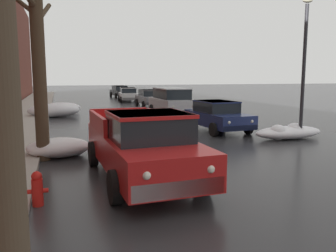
{
  "coord_description": "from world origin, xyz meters",
  "views": [
    {
      "loc": [
        -4.37,
        0.29,
        2.58
      ],
      "look_at": [
        -0.85,
        11.51,
        0.89
      ],
      "focal_mm": 37.15,
      "sensor_mm": 36.0,
      "label": 1
    }
  ],
  "objects_px": {
    "suv_silver_parked_kerbside_mid": "(172,101)",
    "sedan_white_queued_behind_truck": "(128,94)",
    "pickup_truck_red_approaching_near_lane": "(142,145)",
    "sedan_darkblue_parked_kerbside_close": "(217,115)",
    "bare_tree_second_along_sidewalk": "(38,39)",
    "street_lamp_post": "(304,62)",
    "sedan_black_at_far_intersection": "(120,91)",
    "sedan_grey_parked_far_down_block": "(150,98)",
    "fire_hydrant": "(37,188)"
  },
  "relations": [
    {
      "from": "suv_silver_parked_kerbside_mid",
      "to": "fire_hydrant",
      "type": "bearing_deg",
      "value": -117.68
    },
    {
      "from": "sedan_darkblue_parked_kerbside_close",
      "to": "sedan_white_queued_behind_truck",
      "type": "xyz_separation_m",
      "value": [
        -0.33,
        20.18,
        0.0
      ]
    },
    {
      "from": "sedan_darkblue_parked_kerbside_close",
      "to": "sedan_white_queued_behind_truck",
      "type": "height_order",
      "value": "same"
    },
    {
      "from": "sedan_grey_parked_far_down_block",
      "to": "fire_hydrant",
      "type": "height_order",
      "value": "sedan_grey_parked_far_down_block"
    },
    {
      "from": "street_lamp_post",
      "to": "pickup_truck_red_approaching_near_lane",
      "type": "bearing_deg",
      "value": -155.04
    },
    {
      "from": "pickup_truck_red_approaching_near_lane",
      "to": "sedan_white_queued_behind_truck",
      "type": "height_order",
      "value": "pickup_truck_red_approaching_near_lane"
    },
    {
      "from": "sedan_white_queued_behind_truck",
      "to": "sedan_black_at_far_intersection",
      "type": "relative_size",
      "value": 1.01
    },
    {
      "from": "sedan_darkblue_parked_kerbside_close",
      "to": "sedan_black_at_far_intersection",
      "type": "xyz_separation_m",
      "value": [
        -0.01,
        27.05,
        0.0
      ]
    },
    {
      "from": "suv_silver_parked_kerbside_mid",
      "to": "sedan_black_at_far_intersection",
      "type": "distance_m",
      "value": 20.5
    },
    {
      "from": "pickup_truck_red_approaching_near_lane",
      "to": "suv_silver_parked_kerbside_mid",
      "type": "bearing_deg",
      "value": 68.94
    },
    {
      "from": "sedan_darkblue_parked_kerbside_close",
      "to": "sedan_white_queued_behind_truck",
      "type": "relative_size",
      "value": 0.89
    },
    {
      "from": "fire_hydrant",
      "to": "street_lamp_post",
      "type": "xyz_separation_m",
      "value": [
        9.88,
        4.61,
        2.8
      ]
    },
    {
      "from": "sedan_darkblue_parked_kerbside_close",
      "to": "street_lamp_post",
      "type": "height_order",
      "value": "street_lamp_post"
    },
    {
      "from": "sedan_white_queued_behind_truck",
      "to": "street_lamp_post",
      "type": "height_order",
      "value": "street_lamp_post"
    },
    {
      "from": "bare_tree_second_along_sidewalk",
      "to": "street_lamp_post",
      "type": "bearing_deg",
      "value": 3.21
    },
    {
      "from": "sedan_grey_parked_far_down_block",
      "to": "pickup_truck_red_approaching_near_lane",
      "type": "bearing_deg",
      "value": -105.02
    },
    {
      "from": "street_lamp_post",
      "to": "fire_hydrant",
      "type": "bearing_deg",
      "value": -154.98
    },
    {
      "from": "sedan_grey_parked_far_down_block",
      "to": "sedan_darkblue_parked_kerbside_close",
      "type": "bearing_deg",
      "value": -91.21
    },
    {
      "from": "bare_tree_second_along_sidewalk",
      "to": "suv_silver_parked_kerbside_mid",
      "type": "height_order",
      "value": "bare_tree_second_along_sidewalk"
    },
    {
      "from": "sedan_darkblue_parked_kerbside_close",
      "to": "sedan_grey_parked_far_down_block",
      "type": "distance_m",
      "value": 13.82
    },
    {
      "from": "fire_hydrant",
      "to": "sedan_white_queued_behind_truck",
      "type": "bearing_deg",
      "value": 75.41
    },
    {
      "from": "pickup_truck_red_approaching_near_lane",
      "to": "sedan_darkblue_parked_kerbside_close",
      "type": "height_order",
      "value": "pickup_truck_red_approaching_near_lane"
    },
    {
      "from": "fire_hydrant",
      "to": "suv_silver_parked_kerbside_mid",
      "type": "bearing_deg",
      "value": 62.32
    },
    {
      "from": "bare_tree_second_along_sidewalk",
      "to": "street_lamp_post",
      "type": "height_order",
      "value": "bare_tree_second_along_sidewalk"
    },
    {
      "from": "bare_tree_second_along_sidewalk",
      "to": "sedan_black_at_far_intersection",
      "type": "bearing_deg",
      "value": 76.09
    },
    {
      "from": "suv_silver_parked_kerbside_mid",
      "to": "sedan_grey_parked_far_down_block",
      "type": "bearing_deg",
      "value": 86.63
    },
    {
      "from": "sedan_grey_parked_far_down_block",
      "to": "street_lamp_post",
      "type": "height_order",
      "value": "street_lamp_post"
    },
    {
      "from": "pickup_truck_red_approaching_near_lane",
      "to": "bare_tree_second_along_sidewalk",
      "type": "bearing_deg",
      "value": 129.88
    },
    {
      "from": "sedan_darkblue_parked_kerbside_close",
      "to": "fire_hydrant",
      "type": "distance_m",
      "value": 10.75
    },
    {
      "from": "fire_hydrant",
      "to": "sedan_grey_parked_far_down_block",
      "type": "bearing_deg",
      "value": 69.87
    },
    {
      "from": "suv_silver_parked_kerbside_mid",
      "to": "sedan_white_queued_behind_truck",
      "type": "bearing_deg",
      "value": 90.83
    },
    {
      "from": "pickup_truck_red_approaching_near_lane",
      "to": "sedan_darkblue_parked_kerbside_close",
      "type": "relative_size",
      "value": 1.37
    },
    {
      "from": "suv_silver_parked_kerbside_mid",
      "to": "fire_hydrant",
      "type": "height_order",
      "value": "suv_silver_parked_kerbside_mid"
    },
    {
      "from": "street_lamp_post",
      "to": "sedan_darkblue_parked_kerbside_close",
      "type": "bearing_deg",
      "value": 127.38
    },
    {
      "from": "bare_tree_second_along_sidewalk",
      "to": "sedan_black_at_far_intersection",
      "type": "height_order",
      "value": "bare_tree_second_along_sidewalk"
    },
    {
      "from": "sedan_black_at_far_intersection",
      "to": "suv_silver_parked_kerbside_mid",
      "type": "bearing_deg",
      "value": -90.35
    },
    {
      "from": "suv_silver_parked_kerbside_mid",
      "to": "sedan_black_at_far_intersection",
      "type": "xyz_separation_m",
      "value": [
        0.12,
        20.5,
        -0.24
      ]
    },
    {
      "from": "suv_silver_parked_kerbside_mid",
      "to": "sedan_white_queued_behind_truck",
      "type": "xyz_separation_m",
      "value": [
        -0.2,
        13.63,
        -0.24
      ]
    },
    {
      "from": "bare_tree_second_along_sidewalk",
      "to": "street_lamp_post",
      "type": "relative_size",
      "value": 1.26
    },
    {
      "from": "sedan_white_queued_behind_truck",
      "to": "street_lamp_post",
      "type": "xyz_separation_m",
      "value": [
        2.64,
        -23.2,
        2.4
      ]
    },
    {
      "from": "sedan_darkblue_parked_kerbside_close",
      "to": "street_lamp_post",
      "type": "xyz_separation_m",
      "value": [
        2.3,
        -3.02,
        2.4
      ]
    },
    {
      "from": "sedan_white_queued_behind_truck",
      "to": "street_lamp_post",
      "type": "distance_m",
      "value": 23.47
    },
    {
      "from": "bare_tree_second_along_sidewalk",
      "to": "sedan_black_at_far_intersection",
      "type": "xyz_separation_m",
      "value": [
        7.58,
        30.62,
        -2.91
      ]
    },
    {
      "from": "sedan_darkblue_parked_kerbside_close",
      "to": "street_lamp_post",
      "type": "relative_size",
      "value": 0.72
    },
    {
      "from": "pickup_truck_red_approaching_near_lane",
      "to": "suv_silver_parked_kerbside_mid",
      "type": "distance_m",
      "value": 13.97
    },
    {
      "from": "pickup_truck_red_approaching_near_lane",
      "to": "sedan_grey_parked_far_down_block",
      "type": "distance_m",
      "value": 21.03
    },
    {
      "from": "sedan_white_queued_behind_truck",
      "to": "fire_hydrant",
      "type": "height_order",
      "value": "sedan_white_queued_behind_truck"
    },
    {
      "from": "sedan_darkblue_parked_kerbside_close",
      "to": "sedan_grey_parked_far_down_block",
      "type": "bearing_deg",
      "value": 88.79
    },
    {
      "from": "sedan_white_queued_behind_truck",
      "to": "sedan_black_at_far_intersection",
      "type": "height_order",
      "value": "same"
    },
    {
      "from": "suv_silver_parked_kerbside_mid",
      "to": "fire_hydrant",
      "type": "xyz_separation_m",
      "value": [
        -7.43,
        -14.17,
        -0.63
      ]
    }
  ]
}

